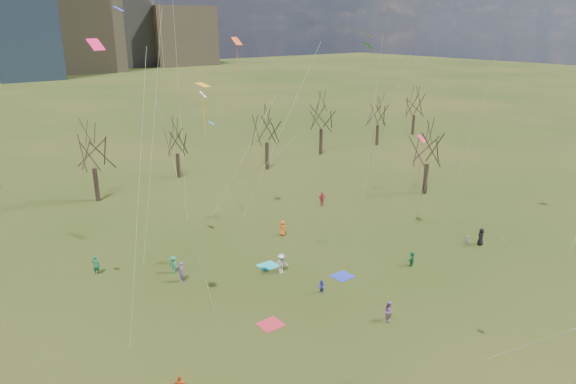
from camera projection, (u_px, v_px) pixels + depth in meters
ground at (395, 333)px, 35.07m from camera, size 500.00×500.00×0.00m
bare_tree_row at (158, 147)px, 61.10m from camera, size 113.04×29.80×9.50m
blanket_teal at (268, 266)px, 44.70m from camera, size 1.60×1.50×0.03m
blanket_navy at (342, 276)px, 42.85m from camera, size 1.60×1.50×0.03m
blanket_crimson at (271, 324)px, 35.99m from camera, size 1.60×1.50×0.03m
person_3 at (467, 240)px, 48.73m from camera, size 0.45×0.67×0.97m
person_5 at (412, 259)px, 44.51m from camera, size 1.33×0.79×1.36m
person_6 at (481, 237)px, 48.66m from camera, size 0.96×0.79×1.70m
person_7 at (181, 272)px, 41.72m from camera, size 0.55×0.71×1.73m
person_8 at (321, 287)px, 40.00m from camera, size 0.45×0.56×1.11m
person_9 at (281, 263)px, 43.22m from camera, size 1.24×0.88×1.73m
person_10 at (322, 199)px, 59.17m from camera, size 1.03×0.59×1.65m
person_12 at (283, 228)px, 50.89m from camera, size 0.69×0.86×1.53m
person_13 at (96, 265)px, 42.96m from camera, size 0.75×0.71×1.72m
person_14 at (389, 311)px, 36.26m from camera, size 0.93×0.92×1.52m
person_15 at (174, 264)px, 43.25m from camera, size 0.85×1.12×1.54m
kites_airborne at (315, 112)px, 41.46m from camera, size 64.68×39.34×29.98m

